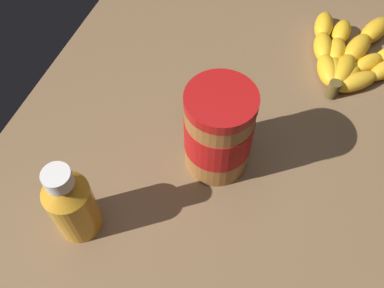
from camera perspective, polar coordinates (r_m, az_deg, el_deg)
The scene contains 4 objects.
ground_plane at distance 69.22cm, azimuth 3.27°, elevation -0.78°, with size 98.58×67.19×3.78cm, color brown.
banana_bunch at distance 83.01cm, azimuth 20.91°, elevation 11.09°, with size 22.58×21.64×3.63cm.
peanut_butter_jar at distance 59.76cm, azimuth 3.58°, elevation 1.70°, with size 9.80×9.80×15.07cm.
honey_bottle at distance 57.48cm, azimuth -15.93°, elevation -7.68°, with size 6.07×6.07×14.00cm.
Camera 1 is at (-36.58, -8.91, 56.19)cm, focal length 39.71 mm.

